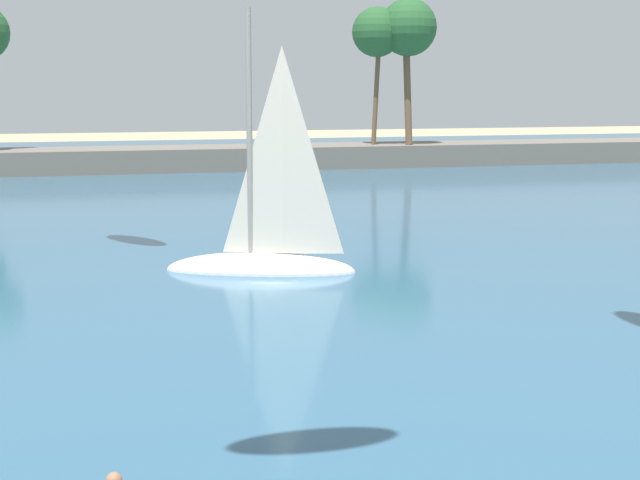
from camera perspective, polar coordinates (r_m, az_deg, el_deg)
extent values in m
cube|color=#33607F|center=(62.76, -12.45, 3.27)|extent=(220.00, 100.29, 0.06)
cube|color=slate|center=(72.78, -12.79, 4.76)|extent=(107.61, 6.00, 1.80)
cylinder|color=brown|center=(75.45, 3.46, 9.19)|extent=(0.70, 0.67, 8.88)
sphere|color=#285B2D|center=(75.56, 3.49, 12.55)|extent=(3.94, 3.94, 3.94)
cylinder|color=brown|center=(75.66, 5.35, 9.30)|extent=(0.80, 1.02, 9.25)
sphere|color=#285B2D|center=(75.80, 5.40, 12.79)|extent=(4.53, 4.53, 4.53)
sphere|color=#9E7051|center=(12.58, -12.45, -14.10)|extent=(0.21, 0.21, 0.21)
ellipsoid|color=white|center=(32.98, -3.64, -1.91)|extent=(7.00, 4.13, 1.34)
cylinder|color=gray|center=(32.43, -4.33, 6.56)|extent=(0.20, 0.20, 8.39)
pyramid|color=silver|center=(32.31, -2.30, 5.45)|extent=(2.91, 1.20, 7.13)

